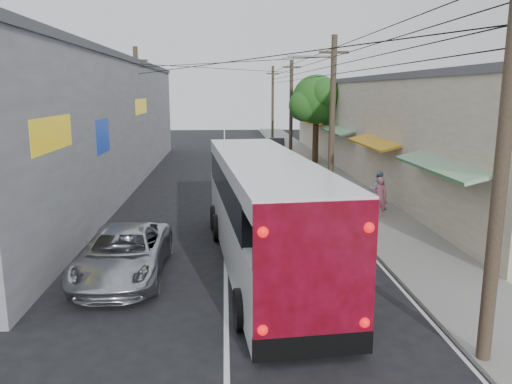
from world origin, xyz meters
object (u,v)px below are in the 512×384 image
parked_suv (302,186)px  pedestrian_far (378,190)px  jeepney (124,254)px  parked_car_mid (298,168)px  coach_bus (263,210)px  pedestrian_near (380,196)px  parked_car_far (277,146)px

parked_suv → pedestrian_far: bearing=-37.6°
jeepney → pedestrian_far: size_ratio=2.96×
parked_car_mid → parked_suv: bearing=-92.4°
coach_bus → pedestrian_near: 7.82m
parked_suv → pedestrian_near: bearing=-53.7°
pedestrian_near → coach_bus: bearing=65.9°
parked_suv → parked_car_mid: size_ratio=1.42×
pedestrian_near → jeepney: bearing=53.8°
coach_bus → parked_car_mid: bearing=72.8°
coach_bus → parked_car_far: bearing=78.1°
pedestrian_near → parked_suv: bearing=-29.2°
jeepney → parked_car_far: 30.48m
parked_car_mid → parked_car_far: size_ratio=0.98×
coach_bus → parked_suv: coach_bus is taller
parked_suv → parked_car_far: (0.80, 19.84, -0.15)m
jeepney → pedestrian_far: (9.95, 7.59, 0.28)m
parked_suv → parked_car_far: 19.85m
pedestrian_far → parked_car_far: bearing=-71.9°
coach_bus → parked_suv: bearing=68.5°
parked_suv → parked_car_far: size_ratio=1.39×
parked_suv → parked_car_far: parked_suv is taller
coach_bus → pedestrian_near: coach_bus is taller
parked_car_mid → parked_car_far: (-0.00, 12.84, -0.01)m
coach_bus → parked_suv: 9.33m
pedestrian_far → pedestrian_near: bearing=88.2°
parked_car_mid → parked_car_far: bearing=94.1°
parked_suv → jeepney: bearing=-129.0°
parked_suv → pedestrian_far: 3.80m
parked_suv → pedestrian_near: size_ratio=3.25×
parked_suv → pedestrian_near: 4.41m
parked_car_mid → parked_car_far: parked_car_mid is taller
jeepney → parked_suv: bearing=55.1°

